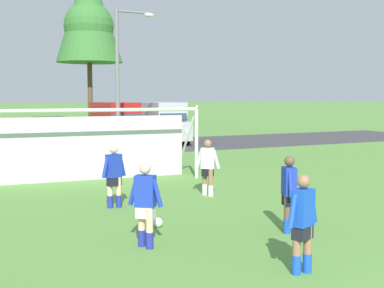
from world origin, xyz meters
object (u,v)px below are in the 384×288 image
(parked_car_slot_left, at_px, (53,132))
(street_lamp, at_px, (121,81))
(parked_car_slot_center, at_px, (161,122))
(player_winger_right, at_px, (145,205))
(player_striker_near, at_px, (114,176))
(parked_car_slot_center_left, at_px, (115,123))
(soccer_ball, at_px, (158,222))
(soccer_goal, at_px, (88,143))
(player_winger_left, at_px, (303,224))
(player_midfield_center, at_px, (208,168))
(player_defender_far, at_px, (289,194))

(parked_car_slot_left, bearing_deg, street_lamp, -70.50)
(parked_car_slot_center, xyz_separation_m, street_lamp, (-4.28, -5.62, 2.24))
(player_winger_right, bearing_deg, player_striker_near, 82.37)
(player_winger_right, relative_size, parked_car_slot_center, 0.34)
(parked_car_slot_left, bearing_deg, parked_car_slot_center_left, -2.37)
(soccer_ball, xyz_separation_m, soccer_goal, (0.17, 6.73, 1.18))
(parked_car_slot_left, bearing_deg, parked_car_slot_center, -3.00)
(soccer_ball, xyz_separation_m, player_winger_left, (1.04, -3.74, 0.71))
(soccer_goal, distance_m, parked_car_slot_center, 13.66)
(parked_car_slot_center_left, xyz_separation_m, street_lamp, (-1.45, -5.81, 2.24))
(player_striker_near, relative_size, player_winger_right, 1.00)
(player_midfield_center, distance_m, street_lamp, 10.30)
(player_midfield_center, bearing_deg, soccer_goal, 121.75)
(soccer_goal, relative_size, player_midfield_center, 4.59)
(player_winger_right, distance_m, street_lamp, 14.72)
(soccer_goal, height_order, parked_car_slot_center, soccer_goal)
(soccer_ball, xyz_separation_m, player_defender_far, (2.37, -1.58, 0.71))
(player_midfield_center, xyz_separation_m, parked_car_slot_center_left, (2.05, 15.71, 0.52))
(player_midfield_center, height_order, player_defender_far, same)
(soccer_goal, relative_size, player_striker_near, 4.59)
(player_striker_near, xyz_separation_m, street_lamp, (3.53, 10.28, 2.76))
(player_defender_far, distance_m, player_winger_right, 3.14)
(player_striker_near, distance_m, parked_car_slot_center, 17.72)
(player_winger_right, distance_m, parked_car_slot_left, 19.94)
(player_defender_far, height_order, parked_car_slot_left, parked_car_slot_left)
(soccer_goal, relative_size, street_lamp, 1.09)
(parked_car_slot_left, height_order, street_lamp, street_lamp)
(soccer_goal, bearing_deg, parked_car_slot_left, 85.29)
(player_winger_left, distance_m, parked_car_slot_center_left, 22.47)
(player_winger_left, xyz_separation_m, street_lamp, (2.21, 16.35, 2.76))
(player_winger_left, bearing_deg, player_defender_far, 58.44)
(street_lamp, bearing_deg, player_winger_left, -97.69)
(parked_car_slot_center_left, distance_m, street_lamp, 6.39)
(soccer_ball, xyz_separation_m, parked_car_slot_center, (7.53, 18.23, 1.23))
(player_striker_near, distance_m, street_lamp, 11.21)
(soccer_ball, xyz_separation_m, street_lamp, (3.25, 12.62, 3.47))
(street_lamp, bearing_deg, parked_car_slot_left, 109.50)
(player_defender_far, bearing_deg, player_winger_right, 174.53)
(parked_car_slot_center, height_order, street_lamp, street_lamp)
(soccer_goal, xyz_separation_m, street_lamp, (3.08, 5.89, 2.29))
(player_midfield_center, xyz_separation_m, player_defender_far, (-0.29, -4.29, 0.00))
(soccer_ball, bearing_deg, parked_car_slot_center_left, 75.68)
(soccer_goal, relative_size, parked_car_slot_center_left, 1.55)
(player_midfield_center, relative_size, parked_car_slot_center, 0.34)
(player_defender_far, relative_size, player_winger_left, 1.00)
(soccer_ball, distance_m, player_defender_far, 2.93)
(player_striker_near, distance_m, player_midfield_center, 2.95)
(soccer_ball, height_order, parked_car_slot_left, parked_car_slot_left)
(player_winger_left, height_order, parked_car_slot_center_left, parked_car_slot_center_left)
(soccer_goal, distance_m, parked_car_slot_left, 11.89)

